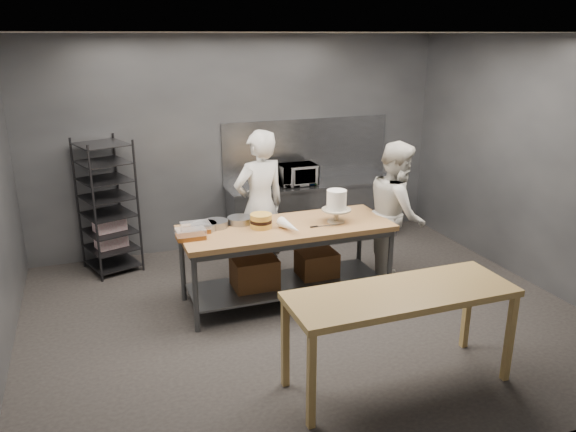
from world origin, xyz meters
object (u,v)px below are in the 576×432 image
Objects in this scene: work_table at (285,254)px; chef_behind at (260,206)px; microwave at (297,175)px; frosted_cake_stand at (336,203)px; chef_right at (396,214)px; speed_rack at (108,207)px; near_counter at (401,300)px; layer_cake at (261,221)px.

chef_behind is (-0.08, 0.69, 0.38)m from work_table.
microwave is 1.42× the size of frosted_cake_stand.
chef_behind reaches higher than frosted_cake_stand.
speed_rack is at bearing 87.74° from chef_right.
chef_behind reaches higher than work_table.
frosted_cake_stand is (0.22, 1.82, 0.34)m from near_counter.
work_table is at bearing -115.32° from microwave.
near_counter is at bearing 174.44° from chef_right.
speed_rack is 4.60× the size of frosted_cake_stand.
chef_right is (1.54, -0.67, -0.06)m from chef_behind.
near_counter is 2.65m from chef_behind.
near_counter is at bearing -57.93° from speed_rack.
chef_right is (3.30, -1.61, 0.04)m from speed_rack.
chef_right reaches higher than microwave.
speed_rack is 3.68m from chef_right.
speed_rack is 3.23× the size of microwave.
microwave is at bearing 57.48° from layer_cake.
chef_behind is 3.53× the size of microwave.
frosted_cake_stand is at bearing 121.02° from chef_right.
chef_behind is 1.68m from chef_right.
work_table is at bearing 101.09° from near_counter.
speed_rack is 2.00m from chef_behind.
work_table is 6.31× the size of frosted_cake_stand.
layer_cake is at bearing 113.86° from chef_right.
frosted_cake_stand is (2.44, -1.72, 0.30)m from speed_rack.
chef_right reaches higher than near_counter.
chef_behind is at bearing -27.86° from speed_rack.
microwave reaches higher than layer_cake.
near_counter is at bearing -71.37° from layer_cake.
near_counter is 2.05m from layer_cake.
frosted_cake_stand reaches higher than layer_cake.
chef_right is at bearing -68.81° from microwave.
speed_rack reaches higher than layer_cake.
work_table is 4.43× the size of microwave.
chef_behind reaches higher than layer_cake.
speed_rack is (-1.84, 1.62, 0.28)m from work_table.
work_table is 0.51m from layer_cake.
chef_behind is 7.86× the size of layer_cake.
speed_rack reaches higher than microwave.
layer_cake is (-0.87, 0.11, -0.15)m from frosted_cake_stand.
near_counter is at bearing -96.76° from microwave.
chef_behind is 1.35m from microwave.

